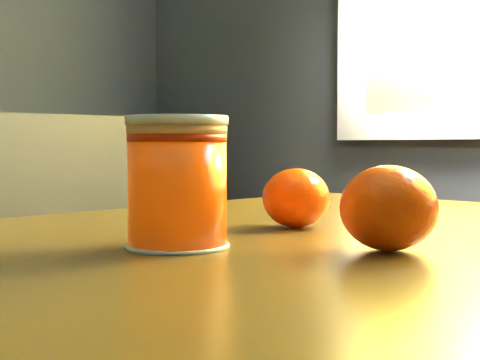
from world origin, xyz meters
TOP-DOWN VIEW (x-y plane):
  - table at (0.89, 0.07)m, footprint 1.07×0.82m
  - juice_glass at (0.81, 0.10)m, footprint 0.08×0.08m
  - orange_front at (0.93, -0.01)m, footprint 0.08×0.08m
  - orange_back at (0.97, 0.14)m, footprint 0.09×0.09m

SIDE VIEW (x-z plane):
  - table at x=0.89m, z-range 0.28..1.02m
  - orange_back at x=0.97m, z-range 0.75..0.81m
  - orange_front at x=0.93m, z-range 0.75..0.81m
  - juice_glass at x=0.81m, z-range 0.75..0.85m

